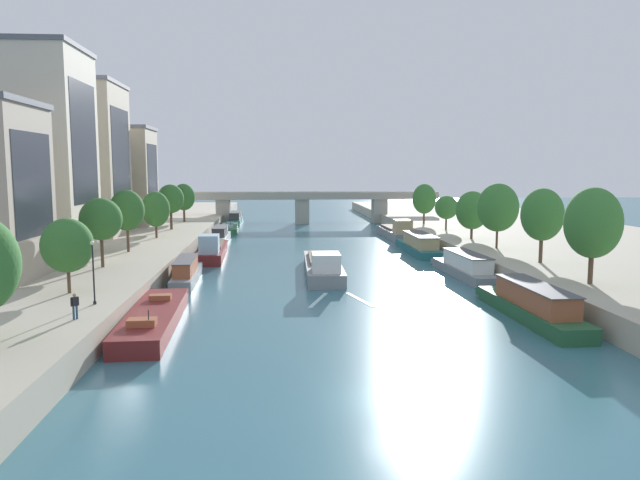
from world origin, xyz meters
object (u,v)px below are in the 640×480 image
(tree_left_second, at_px, (156,209))
(tree_right_end_of_row, at_px, (472,210))
(moored_boat_right_downstream, at_px, (465,266))
(lamppost_left_bank, at_px, (93,269))
(tree_right_far, at_px, (542,215))
(tree_right_distant, at_px, (446,207))
(tree_left_by_lamp, at_px, (127,210))
(barge_midriver, at_px, (323,266))
(tree_left_nearest, at_px, (101,219))
(moored_boat_right_midway, at_px, (419,245))
(tree_left_distant, at_px, (67,245))
(tree_right_past_mid, at_px, (498,207))
(bridge_far, at_px, (302,204))
(tree_right_midway, at_px, (593,223))
(tree_right_third, at_px, (424,199))
(moored_boat_left_upstream, at_px, (221,236))
(person_on_quay, at_px, (75,305))
(moored_boat_left_near, at_px, (236,219))
(moored_boat_left_second, at_px, (212,250))
(tree_left_far, at_px, (171,199))
(tree_left_third, at_px, (184,197))
(moored_boat_left_downstream, at_px, (229,228))
(moored_boat_right_lone, at_px, (396,232))
(moored_boat_right_second, at_px, (532,304))
(moored_boat_left_gap_after, at_px, (187,272))
(moored_boat_left_end, at_px, (154,317))

(tree_left_second, xyz_separation_m, tree_right_end_of_row, (41.89, -4.20, -0.05))
(moored_boat_right_downstream, height_order, lamppost_left_bank, lamppost_left_bank)
(tree_right_far, xyz_separation_m, tree_right_distant, (-0.17, 32.47, -1.38))
(moored_boat_right_downstream, relative_size, tree_left_by_lamp, 2.15)
(barge_midriver, bearing_deg, tree_left_nearest, -165.41)
(moored_boat_right_midway, height_order, lamppost_left_bank, lamppost_left_bank)
(tree_left_distant, bearing_deg, moored_boat_right_midway, 44.05)
(tree_right_past_mid, relative_size, bridge_far, 0.14)
(moored_boat_right_downstream, distance_m, tree_right_midway, 17.07)
(tree_right_past_mid, relative_size, tree_right_third, 1.13)
(moored_boat_left_upstream, relative_size, person_on_quay, 7.36)
(moored_boat_left_near, distance_m, tree_right_distant, 48.81)
(moored_boat_left_second, xyz_separation_m, tree_right_midway, (33.31, -30.26, 5.92))
(tree_left_far, relative_size, tree_right_distant, 1.33)
(tree_right_past_mid, height_order, tree_right_end_of_row, tree_right_past_mid)
(lamppost_left_bank, relative_size, bridge_far, 0.08)
(tree_left_third, relative_size, tree_right_far, 0.90)
(bridge_far, bearing_deg, moored_boat_left_near, 177.82)
(moored_boat_left_upstream, bearing_deg, moored_boat_left_downstream, 89.56)
(moored_boat_right_lone, bearing_deg, barge_midriver, -113.60)
(moored_boat_left_downstream, xyz_separation_m, tree_left_third, (-7.61, -2.30, 5.77))
(moored_boat_right_lone, bearing_deg, tree_right_far, -80.76)
(tree_left_by_lamp, relative_size, tree_right_midway, 0.89)
(tree_left_far, relative_size, person_on_quay, 4.23)
(moored_boat_right_midway, height_order, tree_right_third, tree_right_third)
(moored_boat_right_second, height_order, tree_right_midway, tree_right_midway)
(moored_boat_left_second, xyz_separation_m, tree_right_past_mid, (33.77, -8.42, 5.76))
(barge_midriver, height_order, moored_boat_left_upstream, barge_midriver)
(moored_boat_right_midway, distance_m, moored_boat_right_lone, 17.53)
(moored_boat_left_gap_after, height_order, tree_left_nearest, tree_left_nearest)
(tree_left_third, bearing_deg, tree_right_end_of_row, -34.57)
(tree_right_past_mid, distance_m, tree_right_third, 31.73)
(bridge_far, bearing_deg, tree_left_far, -125.14)
(moored_boat_left_gap_after, relative_size, tree_right_end_of_row, 2.01)
(moored_boat_left_end, height_order, moored_boat_left_gap_after, moored_boat_left_gap_after)
(moored_boat_left_downstream, relative_size, moored_boat_right_midway, 0.93)
(barge_midriver, distance_m, moored_boat_left_gap_after, 14.29)
(moored_boat_right_second, distance_m, tree_right_past_mid, 26.47)
(moored_boat_left_upstream, height_order, tree_left_distant, tree_left_distant)
(tree_right_past_mid, bearing_deg, moored_boat_left_near, 121.07)
(lamppost_left_bank, bearing_deg, moored_boat_left_downstream, 86.51)
(tree_left_third, xyz_separation_m, tree_right_midway, (41.22, -60.25, 0.61))
(tree_left_by_lamp, xyz_separation_m, tree_right_end_of_row, (42.41, 9.24, -0.84))
(tree_left_by_lamp, distance_m, tree_left_second, 13.48)
(moored_boat_right_downstream, xyz_separation_m, tree_right_midway, (5.42, -15.08, 5.89))
(moored_boat_right_downstream, bearing_deg, moored_boat_right_midway, 91.73)
(moored_boat_left_upstream, bearing_deg, bridge_far, 65.73)
(tree_left_nearest, distance_m, tree_right_past_mid, 43.34)
(moored_boat_right_midway, bearing_deg, moored_boat_right_downstream, -88.27)
(moored_boat_left_upstream, height_order, tree_left_second, tree_left_second)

